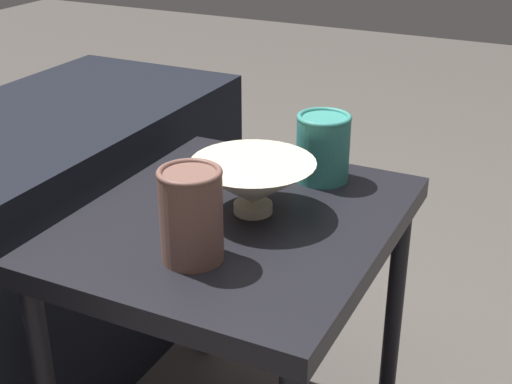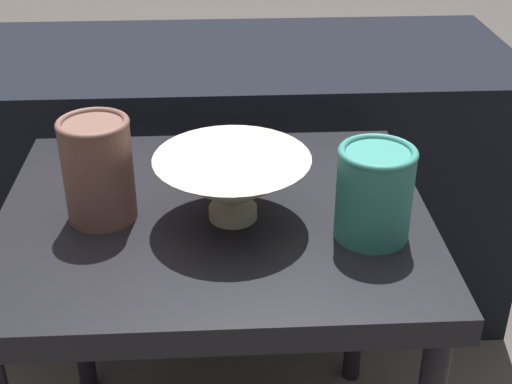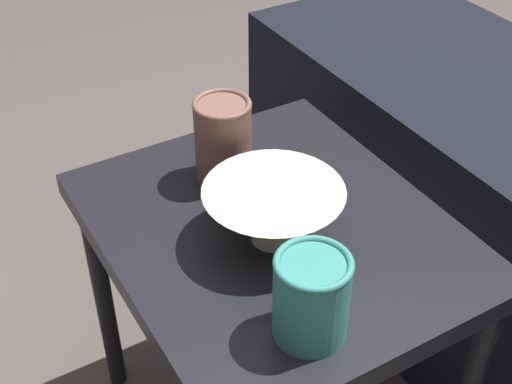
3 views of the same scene
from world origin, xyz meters
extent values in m
cube|color=black|center=(0.00, 0.00, 0.54)|extent=(0.62, 0.53, 0.04)
cylinder|color=black|center=(-0.28, -0.23, 0.26)|extent=(0.04, 0.04, 0.52)
cylinder|color=black|center=(-0.28, 0.23, 0.26)|extent=(0.04, 0.04, 0.52)
cube|color=black|center=(0.00, 0.57, 0.30)|extent=(1.29, 0.50, 0.61)
cylinder|color=beige|center=(0.03, -0.02, 0.56)|extent=(0.07, 0.07, 0.02)
cone|color=beige|center=(0.03, -0.02, 0.61)|extent=(0.22, 0.22, 0.08)
cylinder|color=brown|center=(-0.16, -0.01, 0.63)|extent=(0.10, 0.10, 0.15)
torus|color=brown|center=(-0.16, -0.01, 0.70)|extent=(0.10, 0.10, 0.01)
cylinder|color=teal|center=(0.21, -0.08, 0.62)|extent=(0.10, 0.10, 0.13)
torus|color=teal|center=(0.21, -0.08, 0.68)|extent=(0.10, 0.10, 0.01)
camera|label=1|loc=(-0.98, -0.52, 1.12)|focal=50.00mm
camera|label=2|loc=(0.01, -0.89, 1.09)|focal=50.00mm
camera|label=3|loc=(0.74, -0.47, 1.30)|focal=50.00mm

